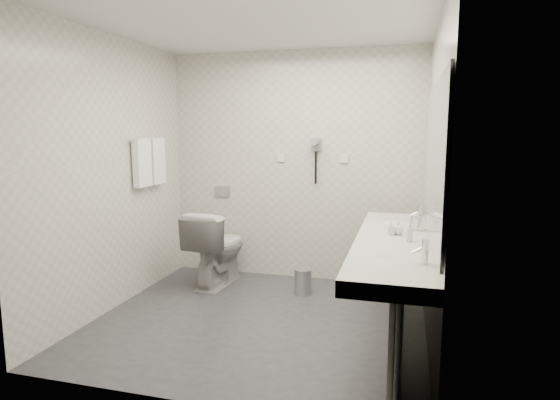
% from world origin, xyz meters
% --- Properties ---
extents(floor, '(2.80, 2.80, 0.00)m').
position_xyz_m(floor, '(0.00, 0.00, 0.00)').
color(floor, '#2E2E33').
rests_on(floor, ground).
extents(ceiling, '(2.80, 2.80, 0.00)m').
position_xyz_m(ceiling, '(0.00, 0.00, 2.50)').
color(ceiling, silver).
rests_on(ceiling, wall_back).
extents(wall_back, '(2.80, 0.00, 2.80)m').
position_xyz_m(wall_back, '(0.00, 1.30, 1.25)').
color(wall_back, beige).
rests_on(wall_back, floor).
extents(wall_front, '(2.80, 0.00, 2.80)m').
position_xyz_m(wall_front, '(0.00, -1.30, 1.25)').
color(wall_front, beige).
rests_on(wall_front, floor).
extents(wall_left, '(0.00, 2.60, 2.60)m').
position_xyz_m(wall_left, '(-1.40, 0.00, 1.25)').
color(wall_left, beige).
rests_on(wall_left, floor).
extents(wall_right, '(0.00, 2.60, 2.60)m').
position_xyz_m(wall_right, '(1.40, 0.00, 1.25)').
color(wall_right, beige).
rests_on(wall_right, floor).
extents(vanity_counter, '(0.55, 2.20, 0.10)m').
position_xyz_m(vanity_counter, '(1.12, -0.20, 0.80)').
color(vanity_counter, silver).
rests_on(vanity_counter, floor).
extents(vanity_panel, '(0.03, 2.15, 0.75)m').
position_xyz_m(vanity_panel, '(1.15, -0.20, 0.38)').
color(vanity_panel, gray).
rests_on(vanity_panel, floor).
extents(vanity_post_near, '(0.06, 0.06, 0.75)m').
position_xyz_m(vanity_post_near, '(1.18, -1.24, 0.38)').
color(vanity_post_near, silver).
rests_on(vanity_post_near, floor).
extents(vanity_post_far, '(0.06, 0.06, 0.75)m').
position_xyz_m(vanity_post_far, '(1.18, 0.84, 0.38)').
color(vanity_post_far, silver).
rests_on(vanity_post_far, floor).
extents(mirror, '(0.02, 2.20, 1.05)m').
position_xyz_m(mirror, '(1.39, -0.20, 1.45)').
color(mirror, '#B2BCC6').
rests_on(mirror, wall_right).
extents(basin_near, '(0.40, 0.31, 0.05)m').
position_xyz_m(basin_near, '(1.12, -0.85, 0.83)').
color(basin_near, silver).
rests_on(basin_near, vanity_counter).
extents(basin_far, '(0.40, 0.31, 0.05)m').
position_xyz_m(basin_far, '(1.12, 0.45, 0.83)').
color(basin_far, silver).
rests_on(basin_far, vanity_counter).
extents(faucet_near, '(0.04, 0.04, 0.15)m').
position_xyz_m(faucet_near, '(1.32, -0.85, 0.92)').
color(faucet_near, silver).
rests_on(faucet_near, vanity_counter).
extents(faucet_far, '(0.04, 0.04, 0.15)m').
position_xyz_m(faucet_far, '(1.32, 0.45, 0.92)').
color(faucet_far, silver).
rests_on(faucet_far, vanity_counter).
extents(soap_bottle_a, '(0.06, 0.06, 0.10)m').
position_xyz_m(soap_bottle_a, '(1.10, -0.09, 0.90)').
color(soap_bottle_a, silver).
rests_on(soap_bottle_a, vanity_counter).
extents(soap_bottle_b, '(0.11, 0.11, 0.10)m').
position_xyz_m(soap_bottle_b, '(1.15, -0.06, 0.90)').
color(soap_bottle_b, silver).
rests_on(soap_bottle_b, vanity_counter).
extents(soap_bottle_c, '(0.06, 0.06, 0.13)m').
position_xyz_m(soap_bottle_c, '(1.23, -0.28, 0.91)').
color(soap_bottle_c, silver).
rests_on(soap_bottle_c, vanity_counter).
extents(glass_left, '(0.08, 0.08, 0.11)m').
position_xyz_m(glass_left, '(1.27, 0.12, 0.90)').
color(glass_left, silver).
rests_on(glass_left, vanity_counter).
extents(glass_right, '(0.08, 0.08, 0.12)m').
position_xyz_m(glass_right, '(1.33, 0.13, 0.91)').
color(glass_right, silver).
rests_on(glass_right, vanity_counter).
extents(toilet, '(0.53, 0.84, 0.81)m').
position_xyz_m(toilet, '(-0.73, 0.82, 0.41)').
color(toilet, silver).
rests_on(toilet, floor).
extents(flush_plate, '(0.18, 0.02, 0.12)m').
position_xyz_m(flush_plate, '(-0.85, 1.29, 0.95)').
color(flush_plate, '#B2B5BA').
rests_on(flush_plate, wall_back).
extents(pedal_bin, '(0.23, 0.23, 0.24)m').
position_xyz_m(pedal_bin, '(0.23, 0.76, 0.12)').
color(pedal_bin, '#B2B5BA').
rests_on(pedal_bin, floor).
extents(bin_lid, '(0.17, 0.17, 0.02)m').
position_xyz_m(bin_lid, '(0.23, 0.76, 0.25)').
color(bin_lid, '#B2B5BA').
rests_on(bin_lid, pedal_bin).
extents(towel_rail, '(0.02, 0.62, 0.02)m').
position_xyz_m(towel_rail, '(-1.35, 0.55, 1.55)').
color(towel_rail, silver).
rests_on(towel_rail, wall_left).
extents(towel_near, '(0.07, 0.24, 0.48)m').
position_xyz_m(towel_near, '(-1.34, 0.41, 1.33)').
color(towel_near, white).
rests_on(towel_near, towel_rail).
extents(towel_far, '(0.07, 0.24, 0.48)m').
position_xyz_m(towel_far, '(-1.34, 0.69, 1.33)').
color(towel_far, white).
rests_on(towel_far, towel_rail).
extents(dryer_cradle, '(0.10, 0.04, 0.14)m').
position_xyz_m(dryer_cradle, '(0.25, 1.27, 1.50)').
color(dryer_cradle, gray).
rests_on(dryer_cradle, wall_back).
extents(dryer_barrel, '(0.08, 0.14, 0.08)m').
position_xyz_m(dryer_barrel, '(0.25, 1.20, 1.53)').
color(dryer_barrel, gray).
rests_on(dryer_barrel, dryer_cradle).
extents(dryer_cord, '(0.02, 0.02, 0.35)m').
position_xyz_m(dryer_cord, '(0.25, 1.26, 1.25)').
color(dryer_cord, black).
rests_on(dryer_cord, dryer_cradle).
extents(switch_plate_a, '(0.09, 0.02, 0.09)m').
position_xyz_m(switch_plate_a, '(-0.15, 1.29, 1.35)').
color(switch_plate_a, silver).
rests_on(switch_plate_a, wall_back).
extents(switch_plate_b, '(0.09, 0.02, 0.09)m').
position_xyz_m(switch_plate_b, '(0.55, 1.29, 1.35)').
color(switch_plate_b, silver).
rests_on(switch_plate_b, wall_back).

